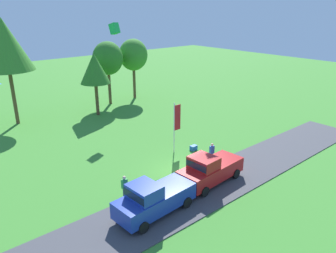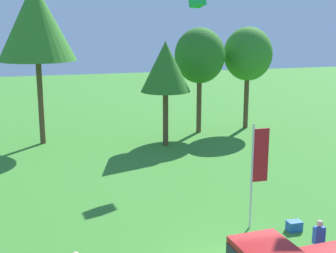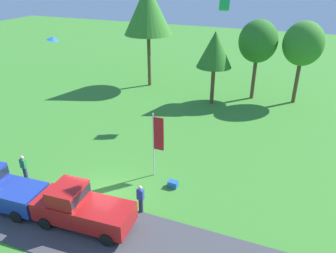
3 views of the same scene
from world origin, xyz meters
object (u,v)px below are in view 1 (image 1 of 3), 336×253
person_on_lawn (125,188)px  cooler_box (194,148)px  tree_right_of_center (133,55)px  kite_box_high_right (114,29)px  flag_banner (176,121)px  tree_center_back (108,59)px  car_pickup_mid_row (209,169)px  tree_far_right (95,69)px  car_pickup_by_flagpole (153,198)px  person_watching_sky (212,153)px  tree_far_left (5,45)px

person_on_lawn → cooler_box: bearing=17.3°
person_on_lawn → tree_right_of_center: 25.09m
kite_box_high_right → flag_banner: bearing=-96.0°
cooler_box → tree_right_of_center: bearing=71.0°
tree_center_back → tree_right_of_center: size_ratio=1.00×
person_on_lawn → kite_box_high_right: (8.45, 14.03, 8.51)m
car_pickup_mid_row → tree_right_of_center: 24.06m
tree_far_right → car_pickup_by_flagpole: bearing=-110.0°
person_watching_sky → tree_center_back: 20.28m
person_watching_sky → tree_far_right: bearing=92.1°
tree_right_of_center → car_pickup_mid_row: bearing=-112.6°
person_on_lawn → tree_far_left: size_ratio=0.16×
cooler_box → tree_center_back: bearing=83.3°
person_on_lawn → flag_banner: flag_banner is taller
person_on_lawn → tree_far_right: bearing=66.3°
person_on_lawn → cooler_box: size_ratio=3.05×
kite_box_high_right → tree_far_right: bearing=114.4°
tree_right_of_center → kite_box_high_right: (-6.13, -5.83, 3.76)m
tree_far_left → kite_box_high_right: (8.99, -5.29, 1.38)m
tree_far_left → tree_center_back: bearing=1.0°
car_pickup_by_flagpole → flag_banner: 9.17m
tree_far_right → flag_banner: size_ratio=1.60×
tree_right_of_center → person_watching_sky: bearing=-108.6°
tree_right_of_center → tree_far_right: bearing=-155.9°
person_watching_sky → tree_center_back: bearing=82.0°
tree_right_of_center → person_on_lawn: bearing=-126.3°
tree_far_right → kite_box_high_right: size_ratio=6.75×
tree_far_right → cooler_box: size_ratio=12.19×
person_on_lawn → car_pickup_by_flagpole: bearing=-80.3°
person_on_lawn → cooler_box: 9.10m
tree_far_left → tree_right_of_center: (15.13, 0.54, -2.38)m
tree_center_back → kite_box_high_right: bearing=-111.8°
person_watching_sky → tree_center_back: size_ratio=0.22×
car_pickup_mid_row → tree_right_of_center: size_ratio=0.67×
cooler_box → kite_box_high_right: size_ratio=0.55×
person_watching_sky → flag_banner: 3.96m
tree_far_right → tree_right_of_center: 8.01m
kite_box_high_right → car_pickup_mid_row: bearing=-100.4°
car_pickup_by_flagpole → tree_right_of_center: bearing=57.4°
tree_far_left → tree_right_of_center: size_ratio=1.38×
cooler_box → flag_banner: bearing=150.6°
tree_center_back → flag_banner: (-3.30, -16.05, -2.90)m
person_watching_sky → tree_center_back: tree_center_back is taller
tree_right_of_center → cooler_box: size_ratio=13.66×
person_watching_sky → tree_far_right: 17.18m
car_pickup_by_flagpole → tree_center_back: size_ratio=0.67×
person_on_lawn → tree_right_of_center: (14.58, 19.86, 4.74)m
car_pickup_mid_row → kite_box_high_right: bearing=79.6°
car_pickup_by_flagpole → person_on_lawn: (-0.40, 2.33, -0.23)m
person_on_lawn → tree_far_left: (-0.55, 19.31, 7.12)m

